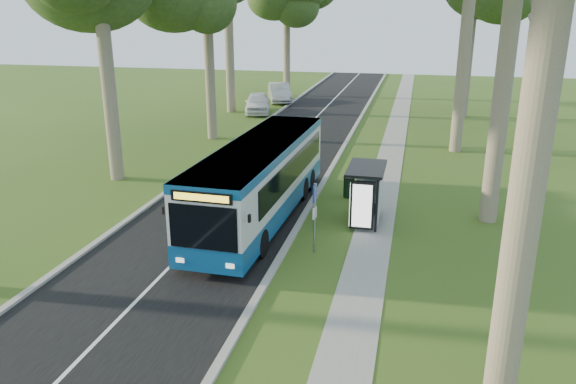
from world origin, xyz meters
name	(u,v)px	position (x,y,z in m)	size (l,w,h in m)	color
ground	(277,264)	(0.00, 0.00, 0.00)	(120.00, 120.00, 0.00)	#37571B
road	(259,176)	(-3.50, 10.00, 0.01)	(7.00, 100.00, 0.02)	black
kerb_east	(325,180)	(0.00, 10.00, 0.06)	(0.25, 100.00, 0.12)	#9E9B93
kerb_west	(196,171)	(-7.00, 10.00, 0.06)	(0.25, 100.00, 0.12)	#9E9B93
centre_line	(259,176)	(-3.50, 10.00, 0.02)	(0.12, 100.00, 0.01)	white
footpath	(384,185)	(3.00, 10.00, 0.01)	(1.50, 100.00, 0.02)	gray
bus	(261,180)	(-1.72, 4.13, 1.66)	(2.89, 12.18, 3.21)	silver
bus_stop_sign	(315,210)	(1.06, 1.25, 1.62)	(0.10, 0.37, 2.60)	gray
bus_shelter	(368,186)	(2.66, 4.41, 1.63)	(1.48, 2.71, 2.33)	black
litter_bin	(349,187)	(1.50, 7.74, 0.49)	(0.55, 0.55, 0.97)	black
car_white	(257,103)	(-8.67, 27.93, 0.85)	(2.00, 4.97, 1.69)	white
car_silver	(279,93)	(-8.26, 33.97, 0.86)	(1.83, 5.23, 1.72)	#A9ACB1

